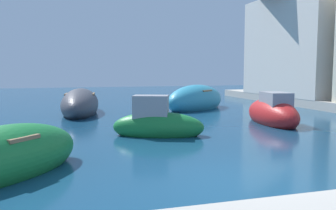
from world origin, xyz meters
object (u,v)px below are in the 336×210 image
at_px(moored_boat_3, 157,124).
at_px(moored_boat_5, 196,100).
at_px(moored_boat_2, 273,113).
at_px(waterfront_building_annex, 314,37).
at_px(moored_boat_7, 6,158).
at_px(moored_boat_0, 80,104).

relative_size(moored_boat_3, moored_boat_5, 0.65).
distance_m(moored_boat_2, waterfront_building_annex, 11.84).
height_order(moored_boat_7, waterfront_building_annex, waterfront_building_annex).
bearing_deg(moored_boat_0, moored_boat_3, 24.39).
height_order(moored_boat_0, moored_boat_2, moored_boat_2).
distance_m(moored_boat_0, waterfront_building_annex, 16.11).
distance_m(moored_boat_3, waterfront_building_annex, 16.64).
xyz_separation_m(moored_boat_0, moored_boat_2, (7.49, -5.80, -0.03)).
height_order(moored_boat_3, moored_boat_5, moored_boat_5).
bearing_deg(moored_boat_7, moored_boat_5, 4.36).
height_order(moored_boat_5, waterfront_building_annex, waterfront_building_annex).
relative_size(moored_boat_0, moored_boat_5, 1.19).
relative_size(moored_boat_7, waterfront_building_annex, 0.45).
distance_m(moored_boat_0, moored_boat_2, 9.48).
bearing_deg(moored_boat_5, moored_boat_0, -36.30).
bearing_deg(moored_boat_3, moored_boat_7, -119.17).
relative_size(moored_boat_0, moored_boat_7, 1.54).
distance_m(moored_boat_3, moored_boat_5, 8.53).
bearing_deg(moored_boat_2, moored_boat_3, 113.84).
xyz_separation_m(moored_boat_5, moored_boat_7, (-8.42, -10.97, -0.11)).
xyz_separation_m(moored_boat_3, waterfront_building_annex, (13.32, 9.14, 4.00)).
bearing_deg(waterfront_building_annex, moored_boat_3, -145.53).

